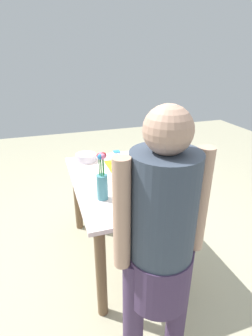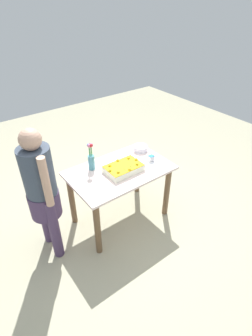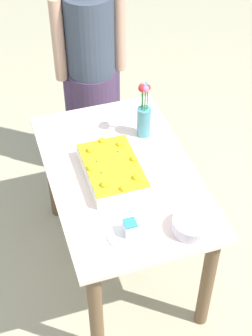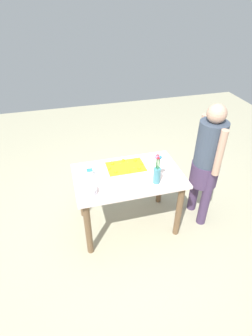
{
  "view_description": "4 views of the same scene",
  "coord_description": "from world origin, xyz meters",
  "views": [
    {
      "loc": [
        -1.76,
        0.53,
        1.66
      ],
      "look_at": [
        0.01,
        -0.05,
        0.83
      ],
      "focal_mm": 28.0,
      "sensor_mm": 36.0,
      "label": 1
    },
    {
      "loc": [
        -1.43,
        -2.01,
        2.45
      ],
      "look_at": [
        0.05,
        -0.06,
        0.78
      ],
      "focal_mm": 28.0,
      "sensor_mm": 36.0,
      "label": 2
    },
    {
      "loc": [
        1.81,
        -0.56,
        2.56
      ],
      "look_at": [
        0.07,
        -0.0,
        0.84
      ],
      "focal_mm": 55.0,
      "sensor_mm": 36.0,
      "label": 3
    },
    {
      "loc": [
        0.61,
        2.19,
        2.43
      ],
      "look_at": [
        0.02,
        -0.02,
        0.83
      ],
      "focal_mm": 28.0,
      "sensor_mm": 36.0,
      "label": 4
    }
  ],
  "objects": [
    {
      "name": "ground_plane",
      "position": [
        0.0,
        0.0,
        0.0
      ],
      "size": [
        8.0,
        8.0,
        0.0
      ],
      "primitive_type": "plane",
      "color": "#AAA588"
    },
    {
      "name": "dining_table",
      "position": [
        0.0,
        0.0,
        0.6
      ],
      "size": [
        1.17,
        0.73,
        0.75
      ],
      "color": "#F6DBD4",
      "rests_on": "ground_plane"
    },
    {
      "name": "sheet_cake",
      "position": [
        0.01,
        -0.05,
        0.79
      ],
      "size": [
        0.41,
        0.27,
        0.1
      ],
      "color": "white",
      "rests_on": "dining_table"
    },
    {
      "name": "serving_plate_with_slice",
      "position": [
        0.4,
        -0.09,
        0.77
      ],
      "size": [
        0.22,
        0.22,
        0.08
      ],
      "color": "white",
      "rests_on": "dining_table"
    },
    {
      "name": "cake_knife",
      "position": [
        -0.42,
        0.04,
        0.75
      ],
      "size": [
        0.11,
        0.18,
        0.0
      ],
      "primitive_type": "cube",
      "rotation": [
        0.0,
        0.0,
        1.06
      ],
      "color": "silver",
      "rests_on": "dining_table"
    },
    {
      "name": "flower_vase",
      "position": [
        -0.25,
        0.2,
        0.89
      ],
      "size": [
        0.07,
        0.07,
        0.33
      ],
      "color": "teal",
      "rests_on": "dining_table"
    },
    {
      "name": "fruit_bowl",
      "position": [
        0.46,
        0.19,
        0.78
      ],
      "size": [
        0.18,
        0.18,
        0.06
      ],
      "primitive_type": "cylinder",
      "color": "silver",
      "rests_on": "dining_table"
    },
    {
      "name": "person_standing",
      "position": [
        -0.88,
        0.08,
        0.85
      ],
      "size": [
        0.31,
        0.45,
        1.49
      ],
      "color": "#463354",
      "rests_on": "ground_plane"
    }
  ]
}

